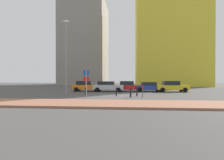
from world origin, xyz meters
name	(u,v)px	position (x,y,z in m)	size (l,w,h in m)	color
ground_plane	(115,96)	(0.00, 0.00, 0.00)	(120.00, 120.00, 0.00)	#4C4947
sidewalk_brick	(108,104)	(0.00, -6.91, 0.07)	(40.00, 3.99, 0.14)	#9E664C
parked_car_orange	(86,86)	(-4.77, 6.53, 0.79)	(4.24, 2.15, 1.52)	orange
parked_car_silver	(108,86)	(-1.54, 6.27, 0.78)	(4.36, 2.03, 1.48)	#B7BABF
parked_car_red	(128,86)	(1.40, 6.92, 0.77)	(4.37, 2.22, 1.51)	red
parked_car_blue	(149,87)	(4.38, 6.86, 0.73)	(4.07, 2.17, 1.37)	#1E389E
parked_car_yellow	(172,86)	(7.54, 6.72, 0.79)	(4.56, 2.12, 1.54)	gold
parking_sign_post	(86,80)	(-2.85, -1.72, 1.74)	(0.59, 0.18, 2.76)	gray
parking_meter	(143,88)	(2.83, -1.64, 0.98)	(0.18, 0.14, 1.52)	#4C4C51
street_lamp	(66,52)	(-5.59, 0.10, 4.87)	(0.70, 0.36, 8.45)	gray
traffic_bollard_near	(116,92)	(0.13, -0.57, 0.45)	(0.13, 0.13, 0.91)	black
traffic_bollard_mid	(131,93)	(1.64, -1.46, 0.47)	(0.18, 0.18, 0.93)	black
traffic_bollard_far	(137,91)	(2.33, -0.39, 0.52)	(0.15, 0.15, 1.04)	black
traffic_bollard_edge	(86,91)	(-3.52, 0.77, 0.44)	(0.14, 0.14, 0.88)	black
building_colorful_midrise	(168,36)	(12.14, 31.38, 13.43)	(17.24, 16.58, 26.86)	gold
building_under_construction	(85,44)	(-12.17, 36.79, 12.78)	(12.74, 15.92, 25.56)	gray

